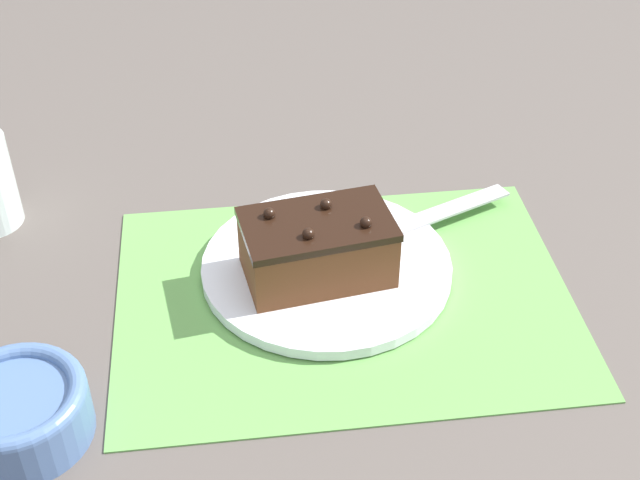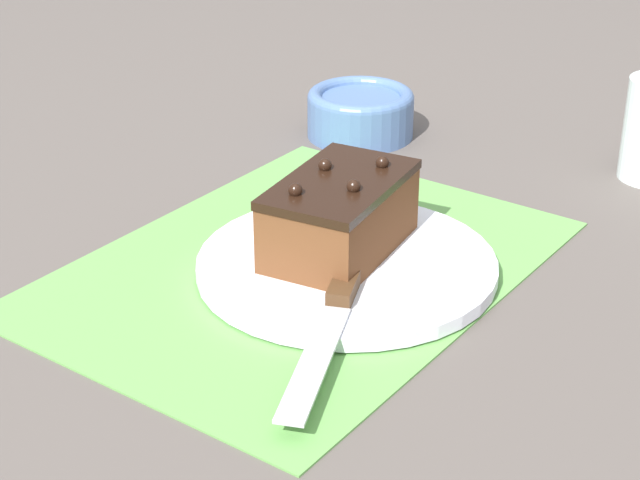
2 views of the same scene
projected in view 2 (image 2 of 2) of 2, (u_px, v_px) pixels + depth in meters
ground_plane at (301, 268)px, 0.94m from camera, size 3.00×3.00×0.00m
placemat_woven at (301, 266)px, 0.94m from camera, size 0.46×0.34×0.00m
cake_plate at (347, 265)px, 0.93m from camera, size 0.26×0.26×0.01m
chocolate_cake at (340, 215)px, 0.93m from camera, size 0.16×0.11×0.08m
serving_knife at (337, 306)px, 0.84m from camera, size 0.22×0.11×0.01m
small_bowl at (360, 112)px, 1.22m from camera, size 0.12×0.12×0.05m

